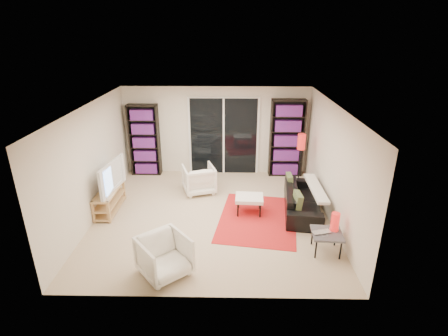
{
  "coord_description": "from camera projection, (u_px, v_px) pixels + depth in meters",
  "views": [
    {
      "loc": [
        0.38,
        -6.69,
        3.83
      ],
      "look_at": [
        0.25,
        0.3,
        1.0
      ],
      "focal_mm": 28.0,
      "sensor_mm": 36.0,
      "label": 1
    }
  ],
  "objects": [
    {
      "name": "tv",
      "position": [
        107.0,
        176.0,
        7.56
      ],
      "size": [
        0.3,
        1.16,
        0.66
      ],
      "primitive_type": "imported",
      "rotation": [
        0.0,
        0.0,
        1.44
      ],
      "color": "black",
      "rests_on": "tv_stand"
    },
    {
      "name": "table_lamp",
      "position": [
        335.0,
        222.0,
        6.29
      ],
      "size": [
        0.15,
        0.15,
        0.34
      ],
      "primitive_type": "cylinder",
      "color": "red",
      "rests_on": "side_table"
    },
    {
      "name": "bookshelf_left",
      "position": [
        145.0,
        140.0,
        9.48
      ],
      "size": [
        0.8,
        0.3,
        1.95
      ],
      "color": "black",
      "rests_on": "ground"
    },
    {
      "name": "bookshelf_right",
      "position": [
        287.0,
        138.0,
        9.38
      ],
      "size": [
        0.9,
        0.3,
        2.1
      ],
      "color": "black",
      "rests_on": "ground"
    },
    {
      "name": "sofa",
      "position": [
        302.0,
        199.0,
        7.75
      ],
      "size": [
        0.97,
        1.98,
        0.56
      ],
      "primitive_type": "imported",
      "rotation": [
        0.0,
        0.0,
        1.45
      ],
      "color": "black",
      "rests_on": "floor"
    },
    {
      "name": "ottoman",
      "position": [
        249.0,
        199.0,
        7.63
      ],
      "size": [
        0.63,
        0.52,
        0.4
      ],
      "color": "white",
      "rests_on": "floor"
    },
    {
      "name": "wall_right",
      "position": [
        333.0,
        165.0,
        7.15
      ],
      "size": [
        0.02,
        5.0,
        2.4
      ],
      "primitive_type": "cube",
      "color": "beige",
      "rests_on": "ground"
    },
    {
      "name": "floor",
      "position": [
        212.0,
        215.0,
        7.65
      ],
      "size": [
        5.0,
        5.0,
        0.0
      ],
      "primitive_type": "plane",
      "color": "#CAB791",
      "rests_on": "ground"
    },
    {
      "name": "side_table",
      "position": [
        327.0,
        235.0,
        6.29
      ],
      "size": [
        0.57,
        0.57,
        0.4
      ],
      "color": "#4D4D53",
      "rests_on": "floor"
    },
    {
      "name": "tv_stand",
      "position": [
        110.0,
        200.0,
        7.77
      ],
      "size": [
        0.38,
        1.19,
        0.5
      ],
      "color": "tan",
      "rests_on": "floor"
    },
    {
      "name": "ceiling",
      "position": [
        211.0,
        107.0,
        6.75
      ],
      "size": [
        5.0,
        5.0,
        0.02
      ],
      "primitive_type": "cube",
      "color": "white",
      "rests_on": "wall_back"
    },
    {
      "name": "wall_left",
      "position": [
        91.0,
        164.0,
        7.24
      ],
      "size": [
        0.02,
        5.0,
        2.4
      ],
      "primitive_type": "cube",
      "color": "beige",
      "rests_on": "ground"
    },
    {
      "name": "armchair_front",
      "position": [
        164.0,
        256.0,
        5.72
      ],
      "size": [
        1.05,
        1.05,
        0.69
      ],
      "primitive_type": "imported",
      "rotation": [
        0.0,
        0.0,
        0.69
      ],
      "color": "white",
      "rests_on": "floor"
    },
    {
      "name": "wall_front",
      "position": [
        202.0,
        230.0,
        4.88
      ],
      "size": [
        5.0,
        0.02,
        2.4
      ],
      "primitive_type": "cube",
      "color": "beige",
      "rests_on": "ground"
    },
    {
      "name": "armchair_back",
      "position": [
        199.0,
        179.0,
        8.62
      ],
      "size": [
        0.93,
        0.94,
        0.69
      ],
      "primitive_type": "imported",
      "rotation": [
        0.0,
        0.0,
        3.45
      ],
      "color": "white",
      "rests_on": "floor"
    },
    {
      "name": "laptop",
      "position": [
        323.0,
        234.0,
        6.22
      ],
      "size": [
        0.38,
        0.3,
        0.03
      ],
      "primitive_type": "imported",
      "rotation": [
        0.0,
        0.0,
        0.26
      ],
      "color": "silver",
      "rests_on": "side_table"
    },
    {
      "name": "wall_back",
      "position": [
        216.0,
        131.0,
        9.51
      ],
      "size": [
        5.0,
        0.02,
        2.4
      ],
      "primitive_type": "cube",
      "color": "beige",
      "rests_on": "ground"
    },
    {
      "name": "floor_lamp",
      "position": [
        301.0,
        147.0,
        8.56
      ],
      "size": [
        0.21,
        0.21,
        1.42
      ],
      "color": "black",
      "rests_on": "floor"
    },
    {
      "name": "sliding_door",
      "position": [
        224.0,
        137.0,
        9.53
      ],
      "size": [
        1.92,
        0.08,
        2.16
      ],
      "color": "white",
      "rests_on": "ground"
    },
    {
      "name": "rug",
      "position": [
        258.0,
        218.0,
        7.51
      ],
      "size": [
        1.91,
        2.39,
        0.01
      ],
      "primitive_type": "cube",
      "rotation": [
        0.0,
        0.0,
        -0.15
      ],
      "color": "red",
      "rests_on": "floor"
    }
  ]
}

